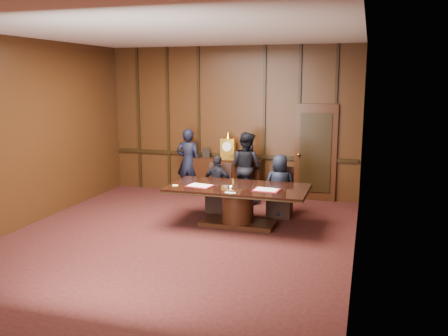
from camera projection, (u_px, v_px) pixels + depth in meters
name	position (u px, v px, depth m)	size (l,w,h in m)	color
room	(180.00, 140.00, 8.02)	(7.00, 7.04, 3.50)	black
sideboard	(228.00, 176.00, 11.21)	(1.60, 0.45, 1.54)	black
conference_table	(238.00, 199.00, 8.94)	(2.62, 1.32, 0.76)	black
folder_left	(200.00, 186.00, 8.91)	(0.51, 0.41, 0.02)	#AF1026
folder_right	(266.00, 190.00, 8.58)	(0.48, 0.36, 0.02)	#AF1026
inkstand	(231.00, 189.00, 8.46)	(0.20, 0.14, 0.12)	white
notepad	(175.00, 185.00, 8.95)	(0.10, 0.07, 0.01)	#FFFA7C
chair_left	(219.00, 197.00, 9.99)	(0.53, 0.53, 0.99)	black
chair_right	(280.00, 202.00, 9.62)	(0.49, 0.49, 0.99)	black
signatory_left	(218.00, 184.00, 9.86)	(0.70, 0.29, 1.19)	black
signatory_right	(280.00, 186.00, 9.48)	(0.62, 0.41, 1.28)	black
witness_left	(188.00, 162.00, 11.27)	(0.58, 0.38, 1.60)	black
witness_right	(246.00, 167.00, 10.61)	(0.77, 0.60, 1.59)	black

